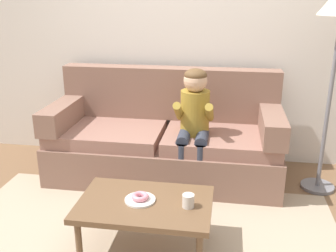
{
  "coord_description": "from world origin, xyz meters",
  "views": [
    {
      "loc": [
        0.57,
        -2.62,
        1.73
      ],
      "look_at": [
        0.08,
        0.45,
        0.65
      ],
      "focal_mm": 41.48,
      "sensor_mm": 36.0,
      "label": 1
    }
  ],
  "objects_px": {
    "coffee_table": "(145,207)",
    "person_child": "(194,118)",
    "toy_controller": "(96,210)",
    "mug": "(188,201)",
    "donut": "(140,197)",
    "couch": "(165,140)"
  },
  "relations": [
    {
      "from": "coffee_table",
      "to": "person_child",
      "type": "height_order",
      "value": "person_child"
    },
    {
      "from": "toy_controller",
      "to": "person_child",
      "type": "bearing_deg",
      "value": 15.86
    },
    {
      "from": "coffee_table",
      "to": "mug",
      "type": "relative_size",
      "value": 10.09
    },
    {
      "from": "donut",
      "to": "couch",
      "type": "bearing_deg",
      "value": 91.29
    },
    {
      "from": "mug",
      "to": "donut",
      "type": "bearing_deg",
      "value": 175.32
    },
    {
      "from": "donut",
      "to": "mug",
      "type": "height_order",
      "value": "mug"
    },
    {
      "from": "toy_controller",
      "to": "coffee_table",
      "type": "bearing_deg",
      "value": -61.61
    },
    {
      "from": "person_child",
      "to": "donut",
      "type": "bearing_deg",
      "value": -105.04
    },
    {
      "from": "coffee_table",
      "to": "mug",
      "type": "distance_m",
      "value": 0.31
    },
    {
      "from": "donut",
      "to": "mug",
      "type": "xyz_separation_m",
      "value": [
        0.33,
        -0.03,
        0.01
      ]
    },
    {
      "from": "person_child",
      "to": "toy_controller",
      "type": "distance_m",
      "value": 1.15
    },
    {
      "from": "couch",
      "to": "coffee_table",
      "type": "xyz_separation_m",
      "value": [
        0.06,
        -1.22,
        -0.02
      ]
    },
    {
      "from": "person_child",
      "to": "mug",
      "type": "height_order",
      "value": "person_child"
    },
    {
      "from": "mug",
      "to": "person_child",
      "type": "bearing_deg",
      "value": 93.6
    },
    {
      "from": "mug",
      "to": "toy_controller",
      "type": "relative_size",
      "value": 0.4
    },
    {
      "from": "person_child",
      "to": "toy_controller",
      "type": "height_order",
      "value": "person_child"
    },
    {
      "from": "coffee_table",
      "to": "toy_controller",
      "type": "height_order",
      "value": "coffee_table"
    },
    {
      "from": "couch",
      "to": "coffee_table",
      "type": "height_order",
      "value": "couch"
    },
    {
      "from": "coffee_table",
      "to": "person_child",
      "type": "distance_m",
      "value": 1.08
    },
    {
      "from": "donut",
      "to": "toy_controller",
      "type": "xyz_separation_m",
      "value": [
        -0.47,
        0.4,
        -0.39
      ]
    },
    {
      "from": "mug",
      "to": "toy_controller",
      "type": "bearing_deg",
      "value": 151.9
    },
    {
      "from": "coffee_table",
      "to": "donut",
      "type": "height_order",
      "value": "donut"
    }
  ]
}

